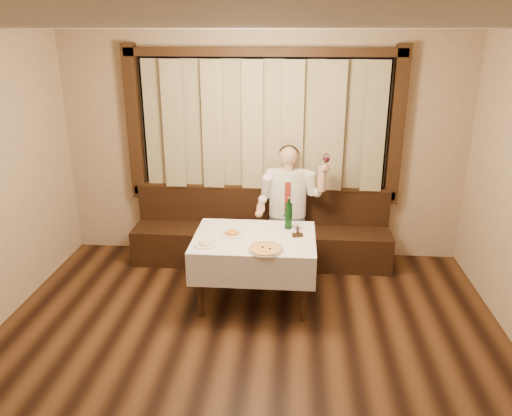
# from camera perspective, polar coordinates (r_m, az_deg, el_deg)

# --- Properties ---
(room) EXTENTS (5.01, 6.01, 2.81)m
(room) POSITION_cam_1_polar(r_m,az_deg,el_deg) (4.28, -1.02, 2.12)
(room) COLOR black
(room) RESTS_ON ground
(banquette) EXTENTS (3.20, 0.61, 0.94)m
(banquette) POSITION_cam_1_polar(r_m,az_deg,el_deg) (6.33, 0.60, -3.37)
(banquette) COLOR black
(banquette) RESTS_ON ground
(dining_table) EXTENTS (1.27, 0.97, 0.76)m
(dining_table) POSITION_cam_1_polar(r_m,az_deg,el_deg) (5.26, -0.18, -4.32)
(dining_table) COLOR black
(dining_table) RESTS_ON ground
(pizza) EXTENTS (0.35, 0.35, 0.04)m
(pizza) POSITION_cam_1_polar(r_m,az_deg,el_deg) (4.89, 1.11, -4.71)
(pizza) COLOR white
(pizza) RESTS_ON dining_table
(pasta_red) EXTENTS (0.25, 0.25, 0.08)m
(pasta_red) POSITION_cam_1_polar(r_m,az_deg,el_deg) (5.25, -2.76, -2.72)
(pasta_red) COLOR white
(pasta_red) RESTS_ON dining_table
(pasta_cream) EXTENTS (0.24, 0.24, 0.08)m
(pasta_cream) POSITION_cam_1_polar(r_m,az_deg,el_deg) (5.03, -5.77, -3.88)
(pasta_cream) COLOR white
(pasta_cream) RESTS_ON dining_table
(green_bottle) EXTENTS (0.08, 0.08, 0.35)m
(green_bottle) POSITION_cam_1_polar(r_m,az_deg,el_deg) (5.38, 3.74, -0.84)
(green_bottle) COLOR #0E4314
(green_bottle) RESTS_ON dining_table
(table_wine_glass) EXTENTS (0.07, 0.07, 0.19)m
(table_wine_glass) POSITION_cam_1_polar(r_m,az_deg,el_deg) (5.42, 3.52, -0.86)
(table_wine_glass) COLOR white
(table_wine_glass) RESTS_ON dining_table
(cruet_caddy) EXTENTS (0.12, 0.08, 0.12)m
(cruet_caddy) POSITION_cam_1_polar(r_m,az_deg,el_deg) (5.22, 4.77, -2.86)
(cruet_caddy) COLOR black
(cruet_caddy) RESTS_ON dining_table
(seated_man) EXTENTS (0.85, 0.63, 1.50)m
(seated_man) POSITION_cam_1_polar(r_m,az_deg,el_deg) (6.04, 3.71, 1.01)
(seated_man) COLOR black
(seated_man) RESTS_ON ground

